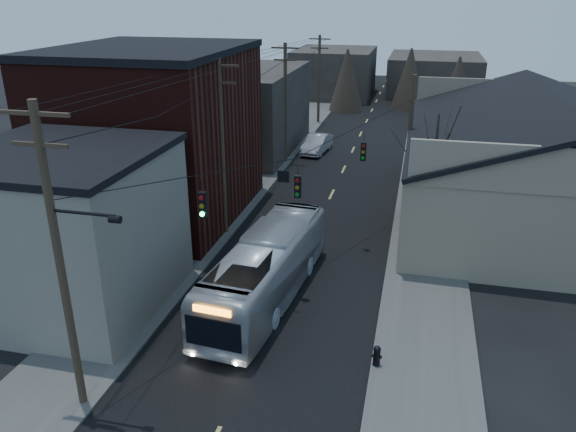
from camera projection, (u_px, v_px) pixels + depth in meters
name	position (u px, v px, depth m)	size (l,w,h in m)	color
road_surface	(340.00, 177.00, 42.73)	(9.00, 110.00, 0.02)	black
sidewalk_left	(258.00, 170.00, 44.09)	(4.00, 110.00, 0.12)	#474744
sidewalk_right	(427.00, 183.00, 41.33)	(4.00, 110.00, 0.12)	#474744
building_clapboard	(67.00, 232.00, 24.39)	(8.00, 8.00, 7.00)	slate
building_brick	(155.00, 137.00, 33.96)	(10.00, 12.00, 10.00)	black
building_left_far	(243.00, 110.00, 48.84)	(9.00, 14.00, 7.00)	#2E2824
warehouse	(539.00, 175.00, 34.45)	(16.16, 20.60, 7.73)	#7D6E5B
building_far_left	(334.00, 72.00, 74.44)	(10.00, 12.00, 6.00)	#2E2824
building_far_right	(434.00, 74.00, 76.38)	(12.00, 14.00, 5.00)	#2E2824
bare_tree	(433.00, 178.00, 30.98)	(0.40, 0.40, 7.20)	black
utility_lines	(282.00, 128.00, 36.25)	(11.24, 45.28, 10.50)	#382B1E
bus	(266.00, 269.00, 25.37)	(2.59, 11.08, 3.09)	#ADB1B9
parked_car	(317.00, 144.00, 48.85)	(1.65, 4.72, 1.55)	#A5A6AD
fire_hydrant	(377.00, 355.00, 21.06)	(0.40, 0.29, 0.84)	black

